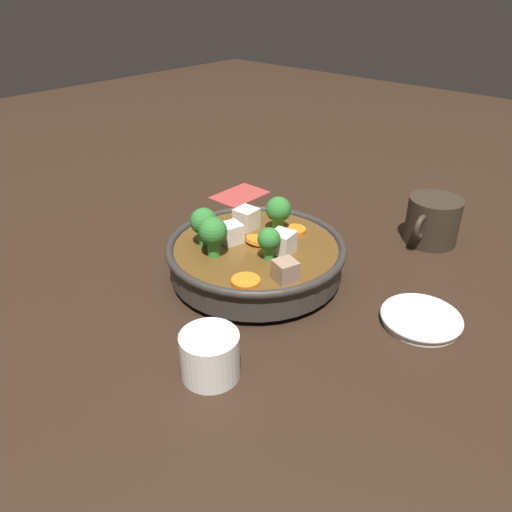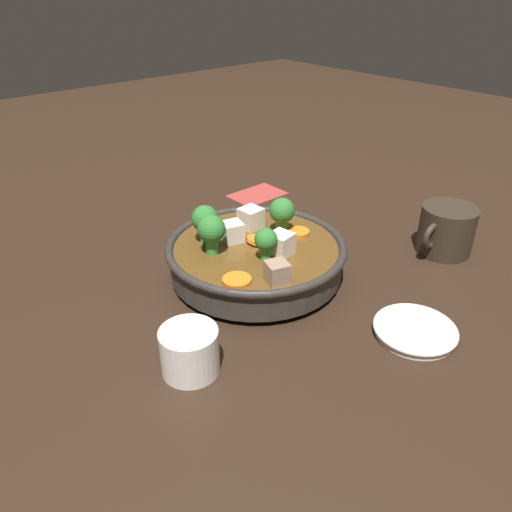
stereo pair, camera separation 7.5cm
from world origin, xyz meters
TOP-DOWN VIEW (x-y plane):
  - ground_plane at (0.00, 0.00)m, footprint 3.00×3.00m
  - stirfry_bowl at (0.00, -0.00)m, footprint 0.27×0.27m
  - side_saucer at (-0.06, 0.24)m, footprint 0.11×0.11m
  - tea_cup at (0.19, 0.10)m, footprint 0.07×0.07m
  - dark_mug at (-0.29, 0.15)m, footprint 0.11×0.09m
  - napkin at (-0.21, -0.24)m, footprint 0.11×0.08m

SIDE VIEW (x-z plane):
  - ground_plane at x=0.00m, z-range 0.00..0.00m
  - napkin at x=-0.21m, z-range 0.00..0.00m
  - side_saucer at x=-0.06m, z-range 0.00..0.01m
  - tea_cup at x=0.19m, z-range 0.00..0.06m
  - dark_mug at x=-0.29m, z-range 0.00..0.08m
  - stirfry_bowl at x=0.00m, z-range -0.02..0.10m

